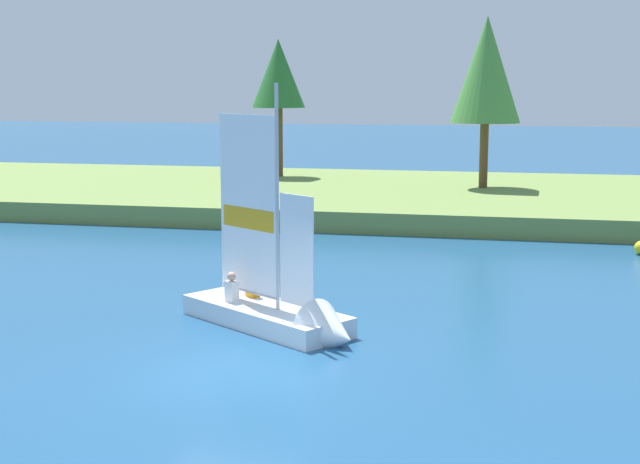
# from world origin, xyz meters

# --- Properties ---
(ground_plane) EXTENTS (200.00, 200.00, 0.00)m
(ground_plane) POSITION_xyz_m (0.00, 0.00, 0.00)
(ground_plane) COLOR navy
(shore_bank) EXTENTS (80.00, 15.62, 0.77)m
(shore_bank) POSITION_xyz_m (0.00, 23.11, 0.38)
(shore_bank) COLOR olive
(shore_bank) RESTS_ON ground
(shoreline_tree_left) EXTENTS (2.54, 2.54, 6.53)m
(shoreline_tree_left) POSITION_xyz_m (-6.05, 26.77, 5.61)
(shoreline_tree_left) COLOR brown
(shoreline_tree_left) RESTS_ON shore_bank
(shoreline_tree_midleft) EXTENTS (2.95, 2.95, 7.25)m
(shoreline_tree_midleft) POSITION_xyz_m (3.79, 23.92, 5.75)
(shoreline_tree_midleft) COLOR brown
(shoreline_tree_midleft) RESTS_ON shore_bank
(sailboat) EXTENTS (4.64, 3.77, 5.63)m
(sailboat) POSITION_xyz_m (0.47, 2.81, 0.39)
(sailboat) COLOR silver
(sailboat) RESTS_ON ground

